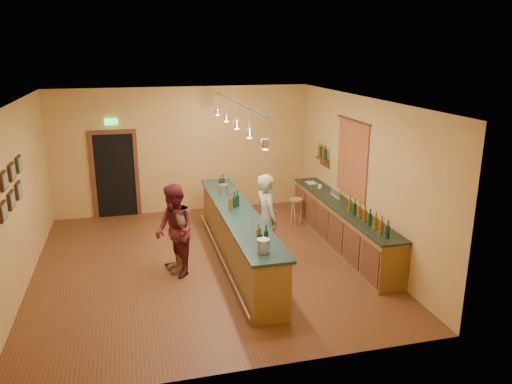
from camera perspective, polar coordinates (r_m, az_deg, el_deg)
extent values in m
plane|color=#5F2E1B|center=(10.04, -5.76, -8.16)|extent=(7.00, 7.00, 0.00)
cube|color=silver|center=(9.20, -6.33, 10.31)|extent=(6.50, 7.00, 0.02)
cube|color=#BB8346|center=(12.88, -8.37, 4.72)|extent=(6.50, 0.02, 3.20)
cube|color=#BB8346|center=(6.24, -1.20, -7.71)|extent=(6.50, 0.02, 3.20)
cube|color=#BB8346|center=(9.61, -25.57, -0.68)|extent=(0.02, 7.00, 3.20)
cube|color=#BB8346|center=(10.45, 11.88, 1.85)|extent=(0.02, 7.00, 3.20)
cube|color=black|center=(12.92, -15.77, 1.81)|extent=(0.95, 0.06, 2.10)
cube|color=#512918|center=(12.93, -18.09, 1.62)|extent=(0.10, 0.08, 2.10)
cube|color=#512918|center=(12.89, -13.44, 1.95)|extent=(0.10, 0.08, 2.10)
cube|color=#512918|center=(12.68, -16.15, 6.60)|extent=(1.15, 0.08, 0.10)
cube|color=#19E54C|center=(12.64, -16.24, 7.71)|extent=(0.30, 0.04, 0.15)
cube|color=maroon|center=(10.73, 10.93, 3.65)|extent=(0.03, 1.40, 1.60)
cube|color=#512918|center=(12.11, 7.57, 3.77)|extent=(0.16, 0.55, 0.03)
cube|color=#512918|center=(12.16, 7.85, 3.33)|extent=(0.03, 0.55, 0.18)
cube|color=brown|center=(10.84, 9.74, -3.88)|extent=(0.55, 4.50, 0.90)
cube|color=black|center=(10.69, 9.86, -1.51)|extent=(0.60, 4.55, 0.04)
cylinder|color=silver|center=(11.81, 7.32, 0.65)|extent=(0.09, 0.09, 0.09)
cube|color=silver|center=(12.26, 6.33, 1.07)|extent=(0.22, 0.30, 0.01)
cube|color=brown|center=(9.95, -2.09, -5.18)|extent=(0.60, 5.00, 1.00)
cube|color=#172E2D|center=(9.77, -2.12, -2.32)|extent=(0.70, 5.10, 0.05)
cylinder|color=silver|center=(10.02, -4.09, -7.22)|extent=(0.05, 5.00, 0.05)
cylinder|color=silver|center=(7.80, 0.83, -6.17)|extent=(0.20, 0.20, 0.22)
cylinder|color=silver|center=(10.85, -3.74, 0.29)|extent=(0.20, 0.20, 0.22)
cube|color=silver|center=(9.32, -2.25, 10.10)|extent=(0.06, 4.60, 0.05)
cylinder|color=silver|center=(7.42, 1.06, 7.05)|extent=(0.01, 0.01, 0.35)
cylinder|color=#A5A5AD|center=(7.45, 1.05, 5.54)|extent=(0.11, 0.11, 0.14)
cylinder|color=#FFEABF|center=(7.47, 1.05, 4.93)|extent=(0.08, 0.08, 0.02)
cylinder|color=silver|center=(8.38, -0.78, 8.11)|extent=(0.01, 0.01, 0.35)
cylinder|color=#A5A5AD|center=(8.41, -0.77, 6.76)|extent=(0.11, 0.11, 0.14)
cylinder|color=#FFEABF|center=(8.42, -0.77, 6.22)|extent=(0.08, 0.08, 0.02)
cylinder|color=silver|center=(9.34, -2.24, 8.95)|extent=(0.01, 0.01, 0.35)
cylinder|color=#A5A5AD|center=(9.37, -2.23, 7.73)|extent=(0.11, 0.11, 0.14)
cylinder|color=#FFEABF|center=(9.38, -2.22, 7.25)|extent=(0.08, 0.08, 0.02)
cylinder|color=silver|center=(10.31, -3.44, 9.62)|extent=(0.01, 0.01, 0.35)
cylinder|color=#A5A5AD|center=(10.34, -3.42, 8.52)|extent=(0.11, 0.11, 0.14)
cylinder|color=#FFEABF|center=(10.35, -3.41, 8.08)|extent=(0.08, 0.08, 0.02)
cylinder|color=silver|center=(11.29, -4.43, 10.17)|extent=(0.01, 0.01, 0.35)
cylinder|color=#A5A5AD|center=(11.31, -4.40, 9.17)|extent=(0.11, 0.11, 0.14)
cylinder|color=#FFEABF|center=(11.32, -4.40, 8.77)|extent=(0.08, 0.08, 0.02)
imported|color=gray|center=(9.79, 1.25, -3.07)|extent=(0.52, 0.71, 1.80)
imported|color=#59191E|center=(9.35, -9.25, -4.40)|extent=(0.88, 1.01, 1.74)
imported|color=#997A51|center=(9.52, -9.04, -4.42)|extent=(0.58, 1.01, 1.62)
cylinder|color=olive|center=(11.89, 4.60, -0.86)|extent=(0.32, 0.32, 0.04)
cylinder|color=olive|center=(12.03, 5.13, -2.34)|extent=(0.04, 0.04, 0.63)
cylinder|color=olive|center=(12.07, 4.13, -2.26)|extent=(0.04, 0.04, 0.63)
cylinder|color=olive|center=(11.87, 4.45, -2.57)|extent=(0.04, 0.04, 0.63)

